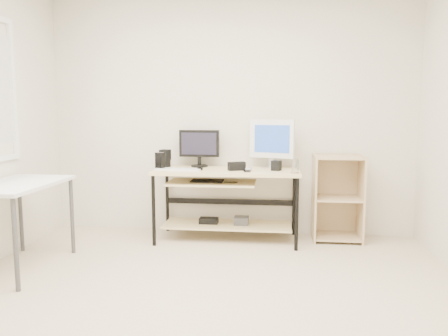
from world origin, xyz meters
name	(u,v)px	position (x,y,z in m)	size (l,w,h in m)	color
room	(180,116)	(-0.14, 0.04, 1.32)	(4.01, 4.01, 2.62)	beige
desk	(224,190)	(-0.03, 1.66, 0.54)	(1.50, 0.65, 0.75)	beige
side_table	(16,192)	(-1.68, 0.60, 0.67)	(0.60, 1.00, 0.75)	white
shelf_unit	(337,197)	(1.15, 1.82, 0.45)	(0.50, 0.40, 0.90)	#CFB181
black_monitor	(199,146)	(-0.33, 1.87, 0.98)	(0.44, 0.18, 0.40)	black
white_imac	(272,140)	(0.46, 1.83, 1.05)	(0.47, 0.20, 0.52)	silver
keyboard	(178,169)	(-0.50, 1.56, 0.76)	(0.47, 0.13, 0.02)	white
mouse	(249,169)	(0.23, 1.59, 0.77)	(0.07, 0.11, 0.04)	#A7A7AC
center_speaker	(237,166)	(0.11, 1.61, 0.79)	(0.17, 0.08, 0.09)	black
speaker_left	(165,158)	(-0.69, 1.81, 0.85)	(0.12, 0.12, 0.19)	black
speaker_right	(276,166)	(0.51, 1.64, 0.80)	(0.09, 0.09, 0.10)	black
audio_controller	(160,161)	(-0.70, 1.60, 0.84)	(0.09, 0.06, 0.18)	black
volume_puck	(200,169)	(-0.27, 1.59, 0.76)	(0.06, 0.06, 0.03)	black
smartphone	(247,171)	(0.21, 1.53, 0.75)	(0.06, 0.12, 0.01)	black
coaster	(295,173)	(0.69, 1.47, 0.75)	(0.09, 0.09, 0.01)	#A16E49
drinking_glass	(295,166)	(0.69, 1.47, 0.82)	(0.07, 0.07, 0.13)	white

